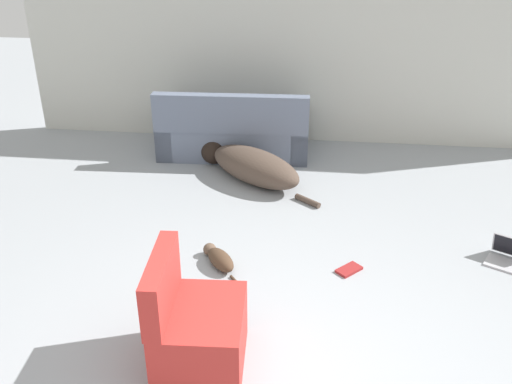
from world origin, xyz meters
name	(u,v)px	position (x,y,z in m)	size (l,w,h in m)	color
wall_back	(307,38)	(0.00, 4.48, 1.32)	(7.10, 0.06, 2.64)	beige
couch	(234,133)	(-0.84, 3.89, 0.27)	(1.84, 0.89, 0.84)	slate
dog	(251,165)	(-0.54, 3.19, 0.17)	(1.50, 1.23, 0.36)	#4C3D33
cat	(219,258)	(-0.60, 1.46, 0.07)	(0.38, 0.47, 0.14)	#473323
laptop_open	(509,254)	(1.89, 1.81, 0.07)	(0.42, 0.41, 0.22)	#B7B7BC
book_red	(349,270)	(0.51, 1.50, 0.01)	(0.24, 0.24, 0.02)	maroon
side_chair	(195,329)	(-0.55, 0.29, 0.29)	(0.62, 0.70, 0.84)	#B72D28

